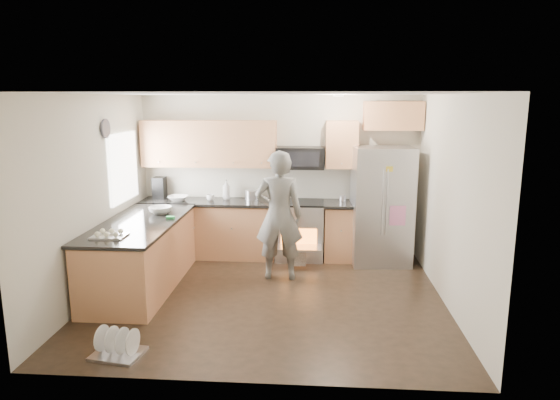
# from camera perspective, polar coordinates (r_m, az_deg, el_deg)

# --- Properties ---
(ground) EXTENTS (4.50, 4.50, 0.00)m
(ground) POSITION_cam_1_polar(r_m,az_deg,el_deg) (6.63, -1.38, -11.05)
(ground) COLOR black
(ground) RESTS_ON ground
(room_shell) EXTENTS (4.54, 4.04, 2.62)m
(room_shell) POSITION_cam_1_polar(r_m,az_deg,el_deg) (6.20, -1.79, 3.46)
(room_shell) COLOR beige
(room_shell) RESTS_ON ground
(back_cabinet_run) EXTENTS (4.45, 0.64, 2.50)m
(back_cabinet_run) POSITION_cam_1_polar(r_m,az_deg,el_deg) (8.08, -4.38, 0.24)
(back_cabinet_run) COLOR #C57B4F
(back_cabinet_run) RESTS_ON ground
(peninsula) EXTENTS (0.96, 2.36, 1.03)m
(peninsula) POSITION_cam_1_polar(r_m,az_deg,el_deg) (7.07, -15.54, -6.02)
(peninsula) COLOR #C57B4F
(peninsula) RESTS_ON ground
(stove_range) EXTENTS (0.76, 0.97, 1.79)m
(stove_range) POSITION_cam_1_polar(r_m,az_deg,el_deg) (8.00, 2.26, -1.96)
(stove_range) COLOR #B7B7BC
(stove_range) RESTS_ON ground
(refrigerator) EXTENTS (0.94, 0.75, 1.83)m
(refrigerator) POSITION_cam_1_polar(r_m,az_deg,el_deg) (7.87, 11.50, -0.66)
(refrigerator) COLOR #B7B7BC
(refrigerator) RESTS_ON ground
(person) EXTENTS (0.70, 0.48, 1.85)m
(person) POSITION_cam_1_polar(r_m,az_deg,el_deg) (7.03, -0.12, -1.80)
(person) COLOR slate
(person) RESTS_ON ground
(dish_rack) EXTENTS (0.54, 0.46, 0.30)m
(dish_rack) POSITION_cam_1_polar(r_m,az_deg,el_deg) (5.49, -18.06, -15.74)
(dish_rack) COLOR #B7B7BC
(dish_rack) RESTS_ON ground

